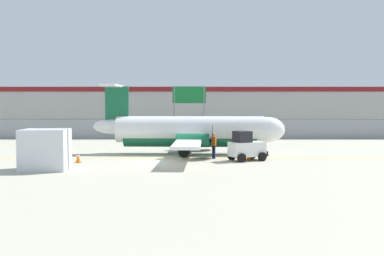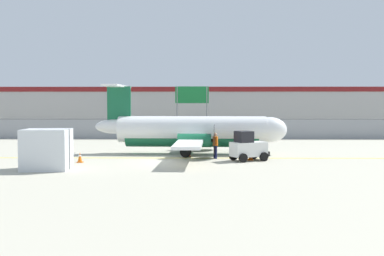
{
  "view_description": "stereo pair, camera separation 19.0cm",
  "coord_description": "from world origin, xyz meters",
  "px_view_note": "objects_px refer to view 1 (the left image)",
  "views": [
    {
      "loc": [
        1.55,
        -26.07,
        3.5
      ],
      "look_at": [
        1.4,
        5.55,
        1.8
      ],
      "focal_mm": 40.0,
      "sensor_mm": 36.0,
      "label": 1
    },
    {
      "loc": [
        1.74,
        -26.07,
        3.5
      ],
      "look_at": [
        1.4,
        5.55,
        1.8
      ],
      "focal_mm": 40.0,
      "sensor_mm": 36.0,
      "label": 2
    }
  ],
  "objects_px": {
    "baggage_tug": "(248,147)",
    "parked_car_2": "(156,124)",
    "ground_crew_worker": "(216,144)",
    "traffic_cone_far_left": "(188,152)",
    "cargo_container": "(48,149)",
    "commuter_airplane": "(195,132)",
    "parked_car_5": "(292,126)",
    "parked_car_1": "(126,124)",
    "parked_car_4": "(243,124)",
    "traffic_cone_near_right": "(251,155)",
    "traffic_cone_near_left": "(80,157)",
    "highway_sign": "(191,99)",
    "parked_car_0": "(66,126)",
    "traffic_cone_far_right": "(248,148)",
    "parked_car_3": "(201,123)"
  },
  "relations": [
    {
      "from": "baggage_tug",
      "to": "parked_car_1",
      "type": "distance_m",
      "value": 35.57
    },
    {
      "from": "traffic_cone_near_left",
      "to": "parked_car_5",
      "type": "height_order",
      "value": "parked_car_5"
    },
    {
      "from": "cargo_container",
      "to": "baggage_tug",
      "type": "bearing_deg",
      "value": 14.97
    },
    {
      "from": "traffic_cone_near_right",
      "to": "cargo_container",
      "type": "bearing_deg",
      "value": -160.63
    },
    {
      "from": "commuter_airplane",
      "to": "ground_crew_worker",
      "type": "relative_size",
      "value": 9.44
    },
    {
      "from": "cargo_container",
      "to": "parked_car_5",
      "type": "height_order",
      "value": "cargo_container"
    },
    {
      "from": "parked_car_1",
      "to": "parked_car_2",
      "type": "bearing_deg",
      "value": -26.19
    },
    {
      "from": "cargo_container",
      "to": "parked_car_2",
      "type": "height_order",
      "value": "cargo_container"
    },
    {
      "from": "traffic_cone_far_left",
      "to": "traffic_cone_far_right",
      "type": "xyz_separation_m",
      "value": [
        4.48,
        2.9,
        0.0
      ]
    },
    {
      "from": "parked_car_4",
      "to": "commuter_airplane",
      "type": "bearing_deg",
      "value": 81.6
    },
    {
      "from": "commuter_airplane",
      "to": "baggage_tug",
      "type": "bearing_deg",
      "value": -46.86
    },
    {
      "from": "ground_crew_worker",
      "to": "traffic_cone_far_left",
      "type": "distance_m",
      "value": 2.25
    },
    {
      "from": "parked_car_2",
      "to": "parked_car_5",
      "type": "xyz_separation_m",
      "value": [
        17.52,
        -3.02,
        0.0
      ]
    },
    {
      "from": "highway_sign",
      "to": "parked_car_5",
      "type": "bearing_deg",
      "value": 32.9
    },
    {
      "from": "traffic_cone_near_right",
      "to": "parked_car_5",
      "type": "height_order",
      "value": "parked_car_5"
    },
    {
      "from": "parked_car_2",
      "to": "parked_car_3",
      "type": "distance_m",
      "value": 7.66
    },
    {
      "from": "parked_car_5",
      "to": "baggage_tug",
      "type": "bearing_deg",
      "value": 71.59
    },
    {
      "from": "traffic_cone_near_left",
      "to": "parked_car_5",
      "type": "distance_m",
      "value": 34.39
    },
    {
      "from": "traffic_cone_far_right",
      "to": "parked_car_0",
      "type": "height_order",
      "value": "parked_car_0"
    },
    {
      "from": "ground_crew_worker",
      "to": "parked_car_0",
      "type": "bearing_deg",
      "value": 106.31
    },
    {
      "from": "commuter_airplane",
      "to": "highway_sign",
      "type": "distance_m",
      "value": 15.63
    },
    {
      "from": "cargo_container",
      "to": "parked_car_3",
      "type": "distance_m",
      "value": 39.95
    },
    {
      "from": "cargo_container",
      "to": "traffic_cone_far_left",
      "type": "distance_m",
      "value": 9.7
    },
    {
      "from": "traffic_cone_near_right",
      "to": "highway_sign",
      "type": "bearing_deg",
      "value": 101.68
    },
    {
      "from": "baggage_tug",
      "to": "parked_car_4",
      "type": "relative_size",
      "value": 0.59
    },
    {
      "from": "parked_car_4",
      "to": "traffic_cone_far_left",
      "type": "bearing_deg",
      "value": 81.38
    },
    {
      "from": "traffic_cone_near_right",
      "to": "parked_car_0",
      "type": "height_order",
      "value": "parked_car_0"
    },
    {
      "from": "parked_car_1",
      "to": "traffic_cone_near_right",
      "type": "bearing_deg",
      "value": -64.31
    },
    {
      "from": "parked_car_5",
      "to": "parked_car_2",
      "type": "bearing_deg",
      "value": -10.04
    },
    {
      "from": "commuter_airplane",
      "to": "parked_car_4",
      "type": "bearing_deg",
      "value": 79.08
    },
    {
      "from": "traffic_cone_near_right",
      "to": "traffic_cone_near_left",
      "type": "bearing_deg",
      "value": -173.46
    },
    {
      "from": "traffic_cone_near_left",
      "to": "parked_car_4",
      "type": "relative_size",
      "value": 0.15
    },
    {
      "from": "commuter_airplane",
      "to": "cargo_container",
      "type": "distance_m",
      "value": 11.08
    },
    {
      "from": "parked_car_5",
      "to": "traffic_cone_near_left",
      "type": "bearing_deg",
      "value": 55.48
    },
    {
      "from": "parked_car_1",
      "to": "cargo_container",
      "type": "bearing_deg",
      "value": -83.67
    },
    {
      "from": "baggage_tug",
      "to": "highway_sign",
      "type": "distance_m",
      "value": 19.91
    },
    {
      "from": "traffic_cone_far_left",
      "to": "traffic_cone_far_right",
      "type": "relative_size",
      "value": 1.0
    },
    {
      "from": "ground_crew_worker",
      "to": "traffic_cone_far_right",
      "type": "distance_m",
      "value": 4.91
    },
    {
      "from": "parked_car_1",
      "to": "highway_sign",
      "type": "distance_m",
      "value": 16.97
    },
    {
      "from": "cargo_container",
      "to": "parked_car_0",
      "type": "distance_m",
      "value": 30.9
    },
    {
      "from": "baggage_tug",
      "to": "parked_car_2",
      "type": "xyz_separation_m",
      "value": [
        -8.51,
        30.53,
        0.04
      ]
    },
    {
      "from": "traffic_cone_far_left",
      "to": "parked_car_4",
      "type": "xyz_separation_m",
      "value": [
        7.07,
        29.29,
        0.58
      ]
    },
    {
      "from": "cargo_container",
      "to": "parked_car_2",
      "type": "bearing_deg",
      "value": 81.88
    },
    {
      "from": "ground_crew_worker",
      "to": "traffic_cone_far_left",
      "type": "relative_size",
      "value": 2.66
    },
    {
      "from": "traffic_cone_near_right",
      "to": "traffic_cone_far_left",
      "type": "distance_m",
      "value": 4.49
    },
    {
      "from": "ground_crew_worker",
      "to": "traffic_cone_far_left",
      "type": "xyz_separation_m",
      "value": [
        -1.81,
        1.17,
        -0.64
      ]
    },
    {
      "from": "baggage_tug",
      "to": "traffic_cone_near_left",
      "type": "xyz_separation_m",
      "value": [
        -10.34,
        -0.91,
        -0.54
      ]
    },
    {
      "from": "traffic_cone_near_right",
      "to": "traffic_cone_far_right",
      "type": "height_order",
      "value": "same"
    },
    {
      "from": "parked_car_1",
      "to": "parked_car_2",
      "type": "relative_size",
      "value": 1.0
    },
    {
      "from": "parked_car_1",
      "to": "highway_sign",
      "type": "bearing_deg",
      "value": -52.39
    }
  ]
}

